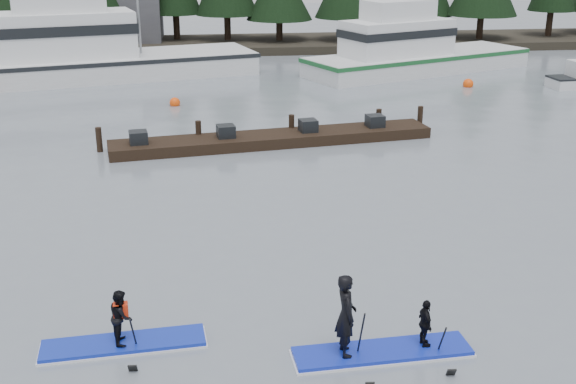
{
  "coord_description": "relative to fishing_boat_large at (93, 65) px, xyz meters",
  "views": [
    {
      "loc": [
        -2.53,
        -13.77,
        8.23
      ],
      "look_at": [
        0.0,
        6.0,
        1.1
      ],
      "focal_mm": 45.0,
      "sensor_mm": 36.0,
      "label": 1
    }
  ],
  "objects": [
    {
      "name": "ground",
      "position": [
        8.71,
        -30.87,
        -0.79
      ],
      "size": [
        160.0,
        160.0,
        0.0
      ],
      "primitive_type": "plane",
      "color": "slate",
      "rests_on": "ground"
    },
    {
      "name": "fishing_boat_medium",
      "position": [
        19.8,
        -0.35,
        -0.15
      ],
      "size": [
        15.47,
        9.71,
        8.85
      ],
      "rotation": [
        0.0,
        0.0,
        0.39
      ],
      "color": "silver",
      "rests_on": "ground"
    },
    {
      "name": "paddleboard_solo",
      "position": [
        4.41,
        -31.03,
        -0.41
      ],
      "size": [
        3.47,
        1.18,
        1.79
      ],
      "rotation": [
        0.0,
        0.0,
        0.08
      ],
      "color": "#132BB4",
      "rests_on": "ground"
    },
    {
      "name": "far_shore",
      "position": [
        8.71,
        11.13,
        -0.49
      ],
      "size": [
        70.0,
        8.0,
        0.6
      ],
      "primitive_type": "cube",
      "color": "#2D281E",
      "rests_on": "ground"
    },
    {
      "name": "floating_dock",
      "position": [
        9.25,
        -15.87,
        -0.56
      ],
      "size": [
        13.54,
        3.7,
        0.45
      ],
      "primitive_type": "cube",
      "rotation": [
        0.0,
        0.0,
        0.14
      ],
      "color": "black",
      "rests_on": "ground"
    },
    {
      "name": "buoy_b",
      "position": [
        5.03,
        -8.07,
        -0.79
      ],
      "size": [
        0.54,
        0.54,
        0.54
      ],
      "primitive_type": "sphere",
      "color": "#FF4D0C",
      "rests_on": "ground"
    },
    {
      "name": "fishing_boat_large",
      "position": [
        0.0,
        0.0,
        0.0
      ],
      "size": [
        19.05,
        9.47,
        10.28
      ],
      "rotation": [
        0.0,
        0.0,
        0.25
      ],
      "color": "silver",
      "rests_on": "ground"
    },
    {
      "name": "buoy_c",
      "position": [
        21.62,
        -5.33,
        -0.79
      ],
      "size": [
        0.6,
        0.6,
        0.6
      ],
      "primitive_type": "sphere",
      "color": "#FF4D0C",
      "rests_on": "ground"
    },
    {
      "name": "treeline",
      "position": [
        8.71,
        11.13,
        -0.79
      ],
      "size": [
        60.0,
        4.0,
        8.0
      ],
      "primitive_type": null,
      "color": "black",
      "rests_on": "ground"
    },
    {
      "name": "waterfront_building",
      "position": [
        -5.29,
        13.13,
        1.71
      ],
      "size": [
        18.0,
        6.0,
        5.0
      ],
      "primitive_type": "cube",
      "color": "#4C4C51",
      "rests_on": "ground"
    },
    {
      "name": "paddleboard_duo",
      "position": [
        9.54,
        -32.05,
        -0.2
      ],
      "size": [
        3.74,
        1.27,
        2.43
      ],
      "rotation": [
        0.0,
        0.0,
        0.05
      ],
      "color": "#1329B9",
      "rests_on": "ground"
    }
  ]
}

